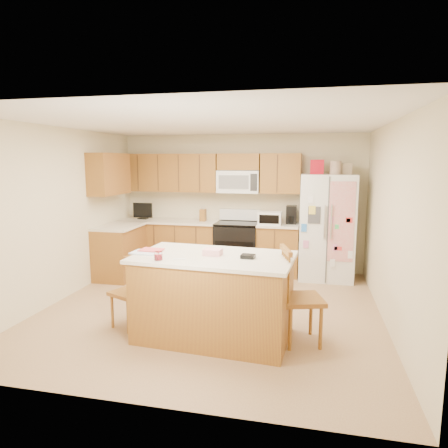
% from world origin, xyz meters
% --- Properties ---
extents(ground, '(4.50, 4.50, 0.00)m').
position_xyz_m(ground, '(0.00, 0.00, 0.00)').
color(ground, '#946746').
rests_on(ground, ground).
extents(room_shell, '(4.60, 4.60, 2.52)m').
position_xyz_m(room_shell, '(0.00, 0.00, 1.44)').
color(room_shell, beige).
rests_on(room_shell, ground).
extents(cabinetry, '(3.36, 1.56, 2.15)m').
position_xyz_m(cabinetry, '(-0.98, 1.79, 0.91)').
color(cabinetry, olive).
rests_on(cabinetry, ground).
extents(stove, '(0.76, 0.65, 1.13)m').
position_xyz_m(stove, '(0.00, 1.94, 0.47)').
color(stove, black).
rests_on(stove, ground).
extents(refrigerator, '(0.90, 0.79, 2.04)m').
position_xyz_m(refrigerator, '(1.57, 1.87, 0.92)').
color(refrigerator, white).
rests_on(refrigerator, ground).
extents(island, '(1.88, 1.16, 1.06)m').
position_xyz_m(island, '(0.25, -0.84, 0.49)').
color(island, olive).
rests_on(island, ground).
extents(windsor_chair_left, '(0.51, 0.52, 0.94)m').
position_xyz_m(windsor_chair_left, '(-0.80, -0.78, 0.44)').
color(windsor_chair_left, olive).
rests_on(windsor_chair_left, ground).
extents(windsor_chair_back, '(0.40, 0.38, 0.89)m').
position_xyz_m(windsor_chair_back, '(0.14, -0.22, 0.42)').
color(windsor_chair_back, olive).
rests_on(windsor_chair_back, ground).
extents(windsor_chair_right, '(0.56, 0.57, 1.09)m').
position_xyz_m(windsor_chair_right, '(1.20, -0.77, 0.51)').
color(windsor_chair_right, olive).
rests_on(windsor_chair_right, ground).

